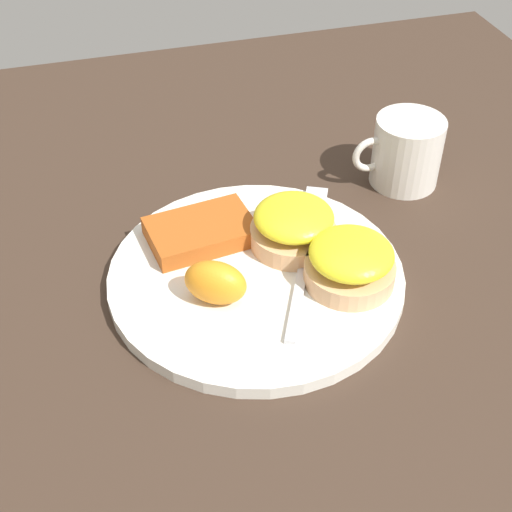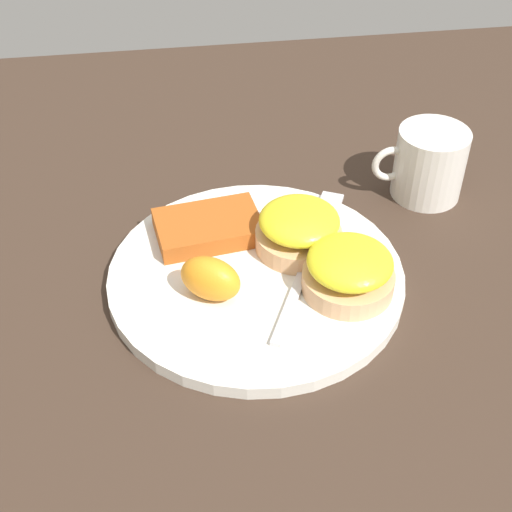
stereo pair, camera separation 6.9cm
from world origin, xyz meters
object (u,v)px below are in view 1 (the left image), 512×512
object	(u,v)px
sandwich_benedict_left	(350,262)
sandwich_benedict_right	(293,226)
cup	(406,152)
hashbrown_patty	(201,232)
fork	(307,246)
orange_wedge	(215,283)

from	to	relation	value
sandwich_benedict_left	sandwich_benedict_right	size ratio (longest dim) A/B	1.00
cup	hashbrown_patty	bearing A→B (deg)	12.56
sandwich_benedict_right	fork	world-z (taller)	sandwich_benedict_right
orange_wedge	fork	size ratio (longest dim) A/B	0.27
sandwich_benedict_left	hashbrown_patty	bearing A→B (deg)	-39.22
sandwich_benedict_left	orange_wedge	xyz separation A→B (m)	(0.13, -0.01, -0.00)
hashbrown_patty	fork	distance (m)	0.11
hashbrown_patty	fork	bearing A→B (deg)	156.40
sandwich_benedict_left	hashbrown_patty	world-z (taller)	sandwich_benedict_left
sandwich_benedict_right	orange_wedge	world-z (taller)	sandwich_benedict_right
sandwich_benedict_right	orange_wedge	bearing A→B (deg)	31.38
sandwich_benedict_left	cup	bearing A→B (deg)	-129.64
sandwich_benedict_right	hashbrown_patty	distance (m)	0.10
hashbrown_patty	fork	xyz separation A→B (m)	(-0.10, 0.04, -0.01)
sandwich_benedict_right	orange_wedge	distance (m)	0.11
sandwich_benedict_right	fork	size ratio (longest dim) A/B	0.40
fork	sandwich_benedict_left	bearing A→B (deg)	111.94
hashbrown_patty	orange_wedge	size ratio (longest dim) A/B	1.79
orange_wedge	cup	size ratio (longest dim) A/B	0.56
orange_wedge	fork	bearing A→B (deg)	-156.20
sandwich_benedict_right	cup	bearing A→B (deg)	-151.50
sandwich_benedict_left	sandwich_benedict_right	bearing A→B (deg)	-62.80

